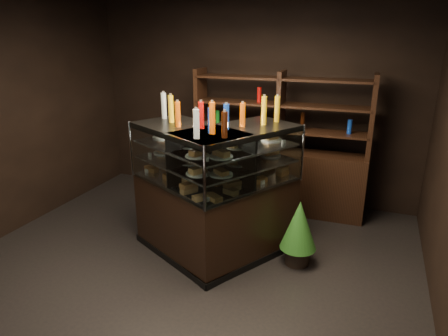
{
  "coord_description": "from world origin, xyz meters",
  "views": [
    {
      "loc": [
        1.8,
        -3.31,
        2.49
      ],
      "look_at": [
        0.39,
        0.33,
        1.16
      ],
      "focal_mm": 32.0,
      "sensor_mm": 36.0,
      "label": 1
    }
  ],
  "objects": [
    {
      "name": "room_shell",
      "position": [
        0.0,
        0.0,
        1.94
      ],
      "size": [
        5.02,
        5.02,
        3.01
      ],
      "color": "black",
      "rests_on": "ground"
    },
    {
      "name": "bottles_top",
      "position": [
        0.19,
        0.52,
        1.66
      ],
      "size": [
        1.35,
        1.05,
        0.3
      ],
      "color": "#0F38B2",
      "rests_on": "display_case"
    },
    {
      "name": "back_shelving",
      "position": [
        0.56,
        2.05,
        0.6
      ],
      "size": [
        2.45,
        0.48,
        2.0
      ],
      "rotation": [
        0.0,
        0.0,
        0.03
      ],
      "color": "black",
      "rests_on": "ground"
    },
    {
      "name": "ground",
      "position": [
        0.0,
        0.0,
        0.0
      ],
      "size": [
        5.0,
        5.0,
        0.0
      ],
      "primitive_type": "plane",
      "color": "black",
      "rests_on": "ground"
    },
    {
      "name": "food_display",
      "position": [
        0.19,
        0.51,
        1.16
      ],
      "size": [
        1.52,
        1.19,
        0.47
      ],
      "color": "#C68647",
      "rests_on": "display_case"
    },
    {
      "name": "potted_conifer",
      "position": [
        1.15,
        0.66,
        0.49
      ],
      "size": [
        0.4,
        0.4,
        0.86
      ],
      "rotation": [
        0.0,
        0.0,
        -0.33
      ],
      "color": "black",
      "rests_on": "ground"
    },
    {
      "name": "display_case",
      "position": [
        0.19,
        0.52,
        0.51
      ],
      "size": [
        1.93,
        1.57,
        1.53
      ],
      "rotation": [
        0.0,
        0.0,
        0.28
      ],
      "color": "black",
      "rests_on": "ground"
    }
  ]
}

